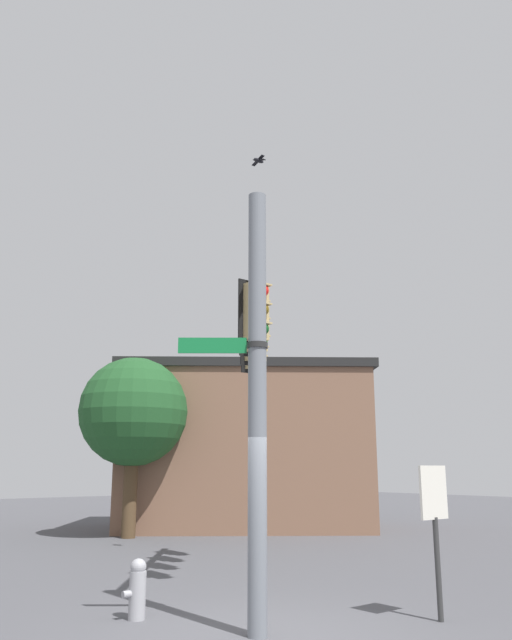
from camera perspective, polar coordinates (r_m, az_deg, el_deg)
ground_plane at (r=9.10m, az=0.13°, el=-26.30°), size 80.00×80.00×0.00m
signal_pole at (r=8.90m, az=0.12°, el=-7.05°), size 0.26×0.26×6.03m
mast_arm at (r=12.49m, az=-0.00°, el=3.44°), size 4.04×5.00×0.17m
traffic_light_nearest_pole at (r=11.52m, az=0.08°, el=0.80°), size 0.54×0.49×1.31m
traffic_light_mid_inner at (r=12.62m, az=0.05°, el=-0.42°), size 0.54×0.49×1.31m
traffic_light_mid_outer at (r=13.73m, az=0.01°, el=-1.44°), size 0.54×0.49×1.31m
traffic_light_arm_end at (r=14.84m, az=-0.01°, el=-2.32°), size 0.54×0.49×1.31m
street_name_sign at (r=9.01m, az=-1.82°, el=-2.28°), size 1.03×0.85×0.22m
bird_flying at (r=15.79m, az=0.24°, el=13.97°), size 0.30×0.42×0.15m
storefront_building at (r=23.99m, az=-0.99°, el=-11.14°), size 10.48×10.06×5.71m
tree_by_storefront at (r=21.05m, az=-10.82°, el=-8.05°), size 3.44×3.44×5.58m
fire_hydrant at (r=10.08m, az=-10.48°, el=-22.38°), size 0.35×0.24×0.82m
historical_marker at (r=10.05m, az=15.58°, el=-16.48°), size 0.60×0.08×2.13m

